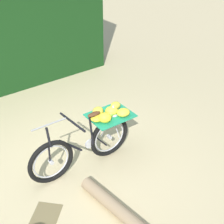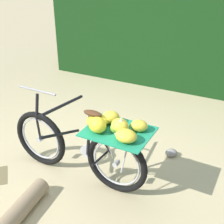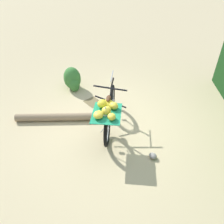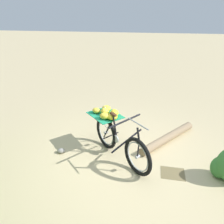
{
  "view_description": "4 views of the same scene",
  "coord_description": "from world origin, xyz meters",
  "views": [
    {
      "loc": [
        -3.76,
        -1.33,
        3.5
      ],
      "look_at": [
        0.44,
        -0.63,
        0.77
      ],
      "focal_mm": 51.01,
      "sensor_mm": 36.0,
      "label": 1
    },
    {
      "loc": [
        -0.5,
        -3.19,
        2.41
      ],
      "look_at": [
        0.29,
        -0.55,
        0.97
      ],
      "focal_mm": 49.57,
      "sensor_mm": 36.0,
      "label": 2
    },
    {
      "loc": [
        2.91,
        -2.61,
        3.22
      ],
      "look_at": [
        0.46,
        -0.6,
        0.86
      ],
      "focal_mm": 34.81,
      "sensor_mm": 36.0,
      "label": 3
    },
    {
      "loc": [
        -0.57,
        3.37,
        2.74
      ],
      "look_at": [
        0.2,
        -0.63,
        0.85
      ],
      "focal_mm": 34.85,
      "sensor_mm": 36.0,
      "label": 4
    }
  ],
  "objects": [
    {
      "name": "ground_plane",
      "position": [
        0.0,
        0.0,
        0.0
      ],
      "size": [
        60.0,
        60.0,
        0.0
      ],
      "primitive_type": "plane",
      "color": "#C6B284"
    },
    {
      "name": "bicycle",
      "position": [
        0.06,
        -0.35,
        0.52
      ],
      "size": [
        1.47,
        1.47,
        1.03
      ],
      "rotation": [
        0.0,
        0.0,
        2.36
      ],
      "color": "black",
      "rests_on": "ground_plane"
    },
    {
      "name": "fallen_log",
      "position": [
        -1.03,
        -1.11,
        0.09
      ],
      "size": [
        1.25,
        1.54,
        0.18
      ],
      "primitive_type": "cylinder",
      "rotation": [
        0.0,
        1.57,
        0.91
      ],
      "color": "#937A5B",
      "rests_on": "ground_plane"
    },
    {
      "name": "shrub_cluster",
      "position": [
        -2.05,
        0.01,
        0.29
      ],
      "size": [
        0.68,
        0.47,
        0.65
      ],
      "color": "#387533",
      "rests_on": "ground_plane"
    },
    {
      "name": "path_stone",
      "position": [
        1.22,
        -0.2,
        0.05
      ],
      "size": [
        0.16,
        0.13,
        0.1
      ],
      "primitive_type": "ellipsoid",
      "color": "gray",
      "rests_on": "ground_plane"
    },
    {
      "name": "leaf_litter_patch",
      "position": [
        -1.08,
        0.02,
        0.0
      ],
      "size": [
        0.44,
        0.36,
        0.01
      ],
      "primitive_type": "cube",
      "color": "olive",
      "rests_on": "ground_plane"
    }
  ]
}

